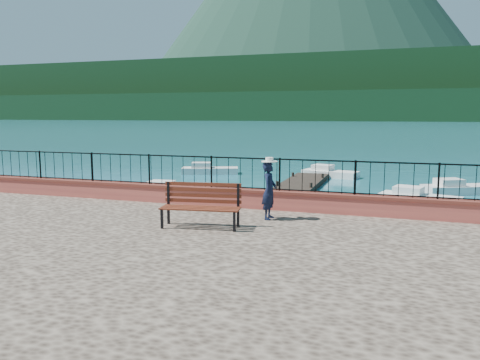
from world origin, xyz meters
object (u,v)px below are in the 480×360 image
Objects in this scene: boat_2 at (459,186)px; boat_3 at (210,168)px; park_bench at (201,215)px; person at (269,191)px; boat_1 at (420,196)px; boat_4 at (330,171)px; boat_0 at (171,189)px.

boat_2 and boat_3 have the same top height.
person is at bearing 38.38° from park_bench.
boat_2 is at bearing -25.03° from person.
boat_1 is at bearing -143.82° from boat_2.
boat_0 is at bearing -108.97° from boat_4.
park_bench is at bearing -100.64° from boat_1.
boat_0 is 0.97× the size of boat_2.
boat_1 is at bearing -43.62° from boat_4.
person is 19.68m from boat_3.
boat_3 is (-15.26, 3.54, 0.00)m from boat_2.
park_bench is 0.55× the size of boat_3.
person is 0.46× the size of boat_0.
boat_0 is at bearing 176.78° from boat_2.
boat_2 is 1.00× the size of boat_4.
boat_0 and boat_2 have the same top height.
person is (1.40, 1.49, 0.46)m from park_bench.
park_bench reaches higher than boat_4.
person reaches higher than boat_0.
boat_1 is at bearing 55.37° from park_bench.
boat_3 is (-1.61, 9.12, 0.00)m from boat_0.
boat_1 is (4.39, 10.20, -1.59)m from person.
boat_2 is 8.37m from boat_4.
person is 0.45× the size of boat_1.
boat_1 is 15.11m from boat_3.
park_bench is 0.58× the size of boat_2.
boat_4 is at bearing -13.32° from boat_3.
boat_4 is at bearing 79.76° from park_bench.
park_bench reaches higher than boat_1.
boat_1 and boat_3 have the same top height.
boat_2 is at bearing 54.88° from park_bench.
boat_4 is at bearing 137.88° from boat_1.
park_bench is at bearing -142.31° from boat_2.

